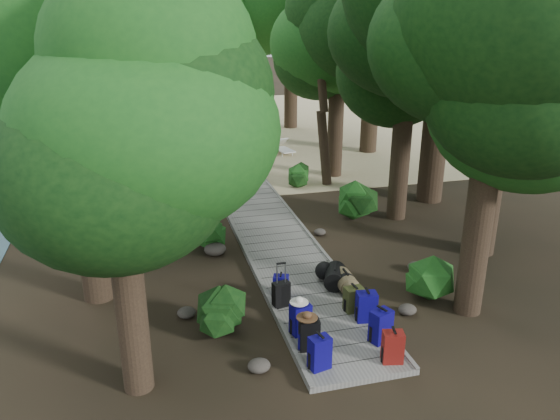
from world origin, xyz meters
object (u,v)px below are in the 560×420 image
object	(u,v)px
backpack_right_a	(393,345)
duffel_right_black	(335,276)
backpack_left_a	(320,351)
sun_lounger	(284,147)
suitcase_on_boardwalk	(281,294)
backpack_right_d	(354,298)
kayak	(134,161)
backpack_right_b	(381,324)
backpack_left_d	(281,284)
duffel_right_khaki	(345,281)
lone_suitcase_on_sand	(242,164)
backpack_right_c	(366,305)
backpack_left_c	(301,317)
backpack_left_b	(309,333)

from	to	relation	value
backpack_right_a	duffel_right_black	bearing A→B (deg)	102.59
backpack_left_a	sun_lounger	world-z (taller)	backpack_left_a
suitcase_on_boardwalk	backpack_right_d	bearing A→B (deg)	-33.43
backpack_left_a	kayak	distance (m)	15.04
backpack_right_b	backpack_left_d	bearing A→B (deg)	100.61
duffel_right_khaki	lone_suitcase_on_sand	world-z (taller)	lone_suitcase_on_sand
backpack_right_d	kayak	bearing A→B (deg)	102.79
backpack_right_c	duffel_right_black	xyz separation A→B (m)	(-0.10, 1.53, -0.11)
lone_suitcase_on_sand	backpack_right_b	bearing A→B (deg)	-101.72
sun_lounger	suitcase_on_boardwalk	bearing A→B (deg)	-116.82
backpack_left_a	backpack_right_d	size ratio (longest dim) A/B	1.17
backpack_right_a	duffel_right_khaki	distance (m)	2.66
backpack_left_d	lone_suitcase_on_sand	world-z (taller)	lone_suitcase_on_sand
backpack_left_d	kayak	size ratio (longest dim) A/B	0.17
duffel_right_khaki	sun_lounger	xyz separation A→B (m)	(1.96, 12.41, -0.03)
backpack_right_b	backpack_right_c	bearing A→B (deg)	66.37
backpack_right_c	kayak	distance (m)	14.19
backpack_right_a	lone_suitcase_on_sand	distance (m)	12.73
duffel_right_black	suitcase_on_boardwalk	distance (m)	1.52
kayak	sun_lounger	size ratio (longest dim) A/B	1.65
backpack_right_b	duffel_right_khaki	bearing A→B (deg)	66.48
backpack_left_a	duffel_right_khaki	world-z (taller)	backpack_left_a
backpack_right_b	lone_suitcase_on_sand	world-z (taller)	backpack_right_b
backpack_left_d	lone_suitcase_on_sand	xyz separation A→B (m)	(1.07, 9.92, -0.03)
backpack_left_a	backpack_right_a	size ratio (longest dim) A/B	1.04
backpack_left_c	kayak	distance (m)	13.94
suitcase_on_boardwalk	backpack_right_a	bearing A→B (deg)	-71.04
backpack_right_d	suitcase_on_boardwalk	bearing A→B (deg)	153.34
kayak	lone_suitcase_on_sand	bearing A→B (deg)	-8.95
kayak	backpack_left_d	bearing A→B (deg)	-57.09
backpack_left_a	backpack_right_b	bearing A→B (deg)	6.73
backpack_right_c	backpack_right_d	distance (m)	0.42
sun_lounger	duffel_right_black	bearing A→B (deg)	-111.23
backpack_left_d	backpack_right_d	bearing A→B (deg)	-18.10
duffel_right_black	backpack_left_a	bearing A→B (deg)	-91.78
backpack_left_b	backpack_left_c	distance (m)	0.53
backpack_right_c	backpack_right_d	bearing A→B (deg)	111.81
backpack_right_b	backpack_left_a	bearing A→B (deg)	178.34
lone_suitcase_on_sand	sun_lounger	size ratio (longest dim) A/B	0.36
backpack_right_d	kayak	size ratio (longest dim) A/B	0.20
backpack_right_d	sun_lounger	world-z (taller)	backpack_right_d
backpack_left_c	backpack_right_d	distance (m)	1.41
backpack_left_c	lone_suitcase_on_sand	size ratio (longest dim) A/B	1.07
backpack_right_d	duffel_right_khaki	size ratio (longest dim) A/B	0.90
backpack_left_a	backpack_right_c	world-z (taller)	same
backpack_right_b	kayak	distance (m)	14.90
backpack_right_a	kayak	world-z (taller)	backpack_right_a
backpack_left_b	backpack_right_b	size ratio (longest dim) A/B	0.95
backpack_right_a	backpack_left_d	bearing A→B (deg)	127.19
backpack_left_c	duffel_right_khaki	size ratio (longest dim) A/B	1.07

